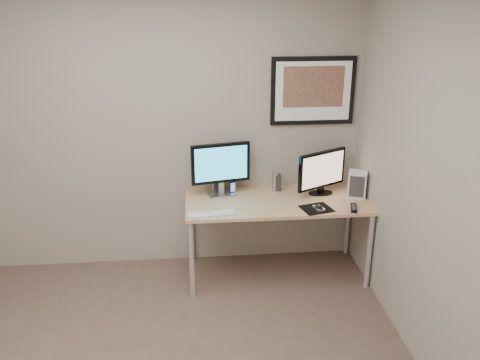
% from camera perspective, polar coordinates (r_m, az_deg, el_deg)
% --- Properties ---
extents(room, '(3.60, 3.60, 3.60)m').
position_cam_1_polar(room, '(3.27, -10.36, 5.73)').
color(room, white).
rests_on(room, ground).
extents(desk, '(1.60, 0.70, 0.73)m').
position_cam_1_polar(desk, '(4.49, 4.17, -3.02)').
color(desk, '#A67950').
rests_on(desk, floor).
extents(framed_art, '(0.75, 0.04, 0.60)m').
position_cam_1_polar(framed_art, '(4.59, 8.19, 9.88)').
color(framed_art, black).
rests_on(framed_art, room).
extents(monitor_large, '(0.52, 0.21, 0.48)m').
position_cam_1_polar(monitor_large, '(4.47, -2.18, 1.48)').
color(monitor_large, '#A6A6AB').
rests_on(monitor_large, desk).
extents(monitor_tv, '(0.47, 0.27, 0.40)m').
position_cam_1_polar(monitor_tv, '(4.56, 9.16, 0.94)').
color(monitor_tv, black).
rests_on(monitor_tv, desk).
extents(speaker_left, '(0.08, 0.08, 0.16)m').
position_cam_1_polar(speaker_left, '(4.64, -2.81, -0.26)').
color(speaker_left, '#A6A6AB').
rests_on(speaker_left, desk).
extents(speaker_right, '(0.09, 0.09, 0.18)m').
position_cam_1_polar(speaker_right, '(4.62, 4.09, -0.19)').
color(speaker_right, '#A6A6AB').
rests_on(speaker_right, desk).
extents(phone_dock, '(0.07, 0.07, 0.12)m').
position_cam_1_polar(phone_dock, '(4.56, -0.84, -0.89)').
color(phone_dock, black).
rests_on(phone_dock, desk).
extents(keyboard, '(0.41, 0.16, 0.01)m').
position_cam_1_polar(keyboard, '(4.17, -3.30, -3.83)').
color(keyboard, silver).
rests_on(keyboard, desk).
extents(mousepad, '(0.30, 0.28, 0.00)m').
position_cam_1_polar(mousepad, '(4.33, 8.58, -3.20)').
color(mousepad, black).
rests_on(mousepad, desk).
extents(mouse, '(0.08, 0.12, 0.04)m').
position_cam_1_polar(mouse, '(4.30, 8.84, -3.06)').
color(mouse, black).
rests_on(mouse, mousepad).
extents(remote, '(0.09, 0.19, 0.02)m').
position_cam_1_polar(remote, '(4.38, 12.64, -3.05)').
color(remote, black).
rests_on(remote, desk).
extents(fan_unit, '(0.19, 0.16, 0.24)m').
position_cam_1_polar(fan_unit, '(4.59, 13.02, -0.47)').
color(fan_unit, silver).
rests_on(fan_unit, desk).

